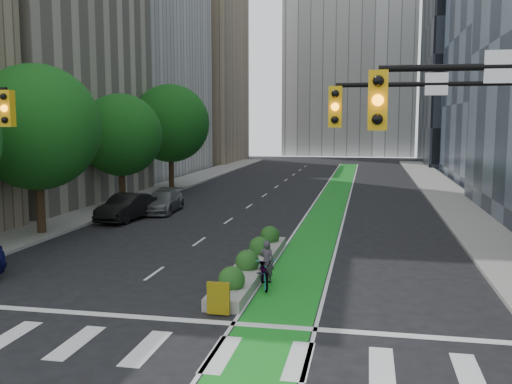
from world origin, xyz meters
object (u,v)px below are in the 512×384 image
at_px(median_planter, 253,262).
at_px(parked_car_left_mid, 127,207).
at_px(cyclist, 267,261).
at_px(bicycle, 264,271).
at_px(parked_car_left_far, 162,201).

height_order(median_planter, parked_car_left_mid, parked_car_left_mid).
distance_m(median_planter, cyclist, 1.62).
bearing_deg(bicycle, parked_car_left_mid, 114.20).
distance_m(median_planter, parked_car_left_far, 15.86).
bearing_deg(parked_car_left_far, median_planter, -60.34).
relative_size(parked_car_left_mid, parked_car_left_far, 0.98).
distance_m(bicycle, parked_car_left_mid, 15.93).
distance_m(bicycle, cyclist, 0.61).
height_order(parked_car_left_mid, parked_car_left_far, parked_car_left_mid).
height_order(median_planter, cyclist, cyclist).
relative_size(median_planter, parked_car_left_far, 2.10).
height_order(median_planter, parked_car_left_far, parked_car_left_far).
bearing_deg(cyclist, parked_car_left_mid, -36.74).
bearing_deg(median_planter, parked_car_left_far, 123.20).
distance_m(median_planter, bicycle, 2.09).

